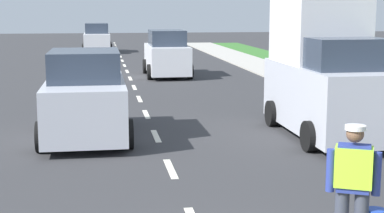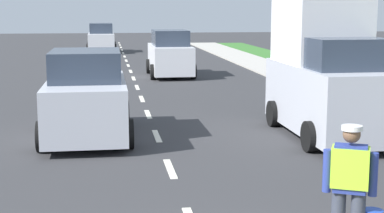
{
  "view_description": "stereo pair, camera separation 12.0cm",
  "coord_description": "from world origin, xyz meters",
  "px_view_note": "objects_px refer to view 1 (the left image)",
  "views": [
    {
      "loc": [
        -1.3,
        -5.32,
        3.1
      ],
      "look_at": [
        0.54,
        6.44,
        1.1
      ],
      "focal_mm": 55.01,
      "sensor_mm": 36.0,
      "label": 1
    },
    {
      "loc": [
        -1.19,
        -5.34,
        3.1
      ],
      "look_at": [
        0.54,
        6.44,
        1.1
      ],
      "focal_mm": 55.01,
      "sensor_mm": 36.0,
      "label": 2
    }
  ],
  "objects_px": {
    "car_oncoming_third": "(97,39)",
    "car_oncoming_lead": "(86,98)",
    "delivery_truck": "(326,70)",
    "car_outgoing_far": "(167,55)",
    "road_worker": "(355,183)"
  },
  "relations": [
    {
      "from": "car_oncoming_third",
      "to": "car_oncoming_lead",
      "type": "bearing_deg",
      "value": -90.4
    },
    {
      "from": "delivery_truck",
      "to": "car_oncoming_lead",
      "type": "bearing_deg",
      "value": 175.08
    },
    {
      "from": "delivery_truck",
      "to": "car_oncoming_third",
      "type": "xyz_separation_m",
      "value": [
        -5.62,
        28.32,
        -0.66
      ]
    },
    {
      "from": "delivery_truck",
      "to": "car_outgoing_far",
      "type": "height_order",
      "value": "delivery_truck"
    },
    {
      "from": "road_worker",
      "to": "car_oncoming_third",
      "type": "xyz_separation_m",
      "value": [
        -3.3,
        35.2,
        0.02
      ]
    },
    {
      "from": "road_worker",
      "to": "car_oncoming_lead",
      "type": "height_order",
      "value": "car_oncoming_lead"
    },
    {
      "from": "road_worker",
      "to": "car_oncoming_third",
      "type": "relative_size",
      "value": 0.39
    },
    {
      "from": "delivery_truck",
      "to": "car_outgoing_far",
      "type": "bearing_deg",
      "value": 100.41
    },
    {
      "from": "car_outgoing_far",
      "to": "car_oncoming_lead",
      "type": "height_order",
      "value": "car_outgoing_far"
    },
    {
      "from": "road_worker",
      "to": "car_oncoming_lead",
      "type": "xyz_separation_m",
      "value": [
        -3.49,
        7.38,
        0.05
      ]
    },
    {
      "from": "road_worker",
      "to": "car_oncoming_lead",
      "type": "relative_size",
      "value": 0.41
    },
    {
      "from": "car_outgoing_far",
      "to": "delivery_truck",
      "type": "bearing_deg",
      "value": -79.59
    },
    {
      "from": "car_oncoming_lead",
      "to": "car_oncoming_third",
      "type": "bearing_deg",
      "value": 89.6
    },
    {
      "from": "delivery_truck",
      "to": "car_oncoming_lead",
      "type": "distance_m",
      "value": 5.86
    },
    {
      "from": "road_worker",
      "to": "car_oncoming_third",
      "type": "height_order",
      "value": "car_oncoming_third"
    }
  ]
}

